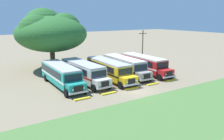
{
  "coord_description": "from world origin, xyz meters",
  "views": [
    {
      "loc": [
        -17.76,
        -21.68,
        9.12
      ],
      "look_at": [
        0.0,
        5.63,
        1.6
      ],
      "focal_mm": 36.94,
      "sensor_mm": 36.0,
      "label": 1
    }
  ],
  "objects_px": {
    "parked_bus_slot_4": "(144,64)",
    "broad_shade_tree": "(50,32)",
    "parked_bus_slot_0": "(61,74)",
    "parked_bus_slot_3": "(124,65)",
    "utility_pole": "(143,47)",
    "parked_bus_slot_1": "(83,71)",
    "parked_bus_slot_2": "(109,69)"
  },
  "relations": [
    {
      "from": "parked_bus_slot_3",
      "to": "parked_bus_slot_4",
      "type": "height_order",
      "value": "same"
    },
    {
      "from": "parked_bus_slot_1",
      "to": "parked_bus_slot_3",
      "type": "xyz_separation_m",
      "value": [
        7.28,
        0.03,
        0.0
      ]
    },
    {
      "from": "parked_bus_slot_2",
      "to": "parked_bus_slot_4",
      "type": "xyz_separation_m",
      "value": [
        7.0,
        0.19,
        0.0
      ]
    },
    {
      "from": "parked_bus_slot_2",
      "to": "parked_bus_slot_1",
      "type": "bearing_deg",
      "value": -100.27
    },
    {
      "from": "parked_bus_slot_1",
      "to": "parked_bus_slot_3",
      "type": "distance_m",
      "value": 7.28
    },
    {
      "from": "parked_bus_slot_0",
      "to": "parked_bus_slot_3",
      "type": "bearing_deg",
      "value": 91.29
    },
    {
      "from": "parked_bus_slot_1",
      "to": "parked_bus_slot_2",
      "type": "relative_size",
      "value": 1.0
    },
    {
      "from": "parked_bus_slot_4",
      "to": "parked_bus_slot_0",
      "type": "bearing_deg",
      "value": -91.34
    },
    {
      "from": "parked_bus_slot_1",
      "to": "broad_shade_tree",
      "type": "relative_size",
      "value": 0.76
    },
    {
      "from": "utility_pole",
      "to": "parked_bus_slot_4",
      "type": "bearing_deg",
      "value": -126.54
    },
    {
      "from": "parked_bus_slot_4",
      "to": "broad_shade_tree",
      "type": "bearing_deg",
      "value": -134.19
    },
    {
      "from": "parked_bus_slot_0",
      "to": "broad_shade_tree",
      "type": "xyz_separation_m",
      "value": [
        2.44,
        11.24,
        4.96
      ]
    },
    {
      "from": "parked_bus_slot_0",
      "to": "parked_bus_slot_4",
      "type": "relative_size",
      "value": 1.0
    },
    {
      "from": "parked_bus_slot_3",
      "to": "broad_shade_tree",
      "type": "bearing_deg",
      "value": -141.02
    },
    {
      "from": "parked_bus_slot_0",
      "to": "parked_bus_slot_1",
      "type": "bearing_deg",
      "value": 91.13
    },
    {
      "from": "utility_pole",
      "to": "parked_bus_slot_0",
      "type": "bearing_deg",
      "value": -169.2
    },
    {
      "from": "parked_bus_slot_0",
      "to": "parked_bus_slot_2",
      "type": "bearing_deg",
      "value": 84.62
    },
    {
      "from": "parked_bus_slot_1",
      "to": "utility_pole",
      "type": "distance_m",
      "value": 14.23
    },
    {
      "from": "utility_pole",
      "to": "parked_bus_slot_1",
      "type": "bearing_deg",
      "value": -166.66
    },
    {
      "from": "parked_bus_slot_0",
      "to": "parked_bus_slot_2",
      "type": "relative_size",
      "value": 1.0
    },
    {
      "from": "broad_shade_tree",
      "to": "parked_bus_slot_1",
      "type": "bearing_deg",
      "value": -85.52
    },
    {
      "from": "parked_bus_slot_1",
      "to": "broad_shade_tree",
      "type": "xyz_separation_m",
      "value": [
        -0.88,
        11.24,
        4.96
      ]
    },
    {
      "from": "parked_bus_slot_0",
      "to": "parked_bus_slot_3",
      "type": "height_order",
      "value": "same"
    },
    {
      "from": "parked_bus_slot_4",
      "to": "parked_bus_slot_3",
      "type": "bearing_deg",
      "value": -99.29
    },
    {
      "from": "parked_bus_slot_1",
      "to": "utility_pole",
      "type": "height_order",
      "value": "utility_pole"
    },
    {
      "from": "parked_bus_slot_0",
      "to": "parked_bus_slot_2",
      "type": "distance_m",
      "value": 7.19
    },
    {
      "from": "parked_bus_slot_4",
      "to": "broad_shade_tree",
      "type": "height_order",
      "value": "broad_shade_tree"
    },
    {
      "from": "parked_bus_slot_0",
      "to": "broad_shade_tree",
      "type": "height_order",
      "value": "broad_shade_tree"
    },
    {
      "from": "parked_bus_slot_0",
      "to": "parked_bus_slot_1",
      "type": "xyz_separation_m",
      "value": [
        3.32,
        -0.0,
        0.0
      ]
    },
    {
      "from": "parked_bus_slot_3",
      "to": "broad_shade_tree",
      "type": "xyz_separation_m",
      "value": [
        -8.16,
        11.22,
        4.96
      ]
    },
    {
      "from": "parked_bus_slot_0",
      "to": "parked_bus_slot_3",
      "type": "xyz_separation_m",
      "value": [
        10.61,
        0.02,
        0.0
      ]
    },
    {
      "from": "parked_bus_slot_3",
      "to": "parked_bus_slot_0",
      "type": "bearing_deg",
      "value": -86.93
    }
  ]
}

